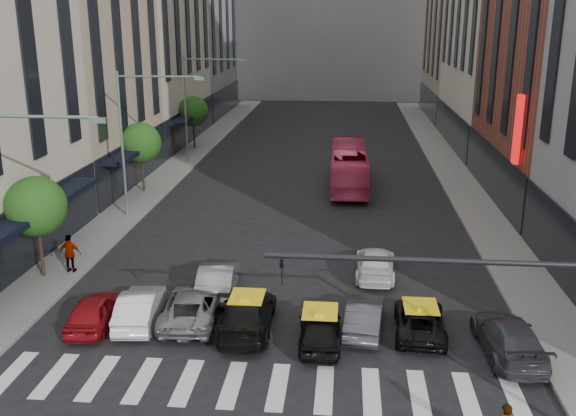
% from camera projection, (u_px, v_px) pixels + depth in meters
% --- Properties ---
extents(ground, '(160.00, 160.00, 0.00)m').
position_uv_depth(ground, '(255.00, 411.00, 20.73)').
color(ground, black).
rests_on(ground, ground).
extents(sidewalk_left, '(3.00, 96.00, 0.15)m').
position_uv_depth(sidewalk_left, '(163.00, 178.00, 50.34)').
color(sidewalk_left, slate).
rests_on(sidewalk_left, ground).
extents(sidewalk_right, '(3.00, 96.00, 0.15)m').
position_uv_depth(sidewalk_right, '(462.00, 185.00, 48.33)').
color(sidewalk_right, slate).
rests_on(sidewalk_right, ground).
extents(building_left_b, '(8.00, 16.00, 24.00)m').
position_uv_depth(building_left_b, '(71.00, 20.00, 45.50)').
color(building_left_b, tan).
rests_on(building_left_b, ground).
extents(building_right_b, '(8.00, 18.00, 26.00)m').
position_uv_depth(building_right_b, '(572.00, 5.00, 41.29)').
color(building_right_b, brown).
rests_on(building_right_b, ground).
extents(building_right_d, '(8.00, 18.00, 28.00)m').
position_uv_depth(building_right_d, '(468.00, 2.00, 77.26)').
color(building_right_d, tan).
rests_on(building_right_d, ground).
extents(tree_near, '(2.88, 2.88, 4.95)m').
position_uv_depth(tree_near, '(36.00, 207.00, 30.26)').
color(tree_near, black).
rests_on(tree_near, sidewalk_left).
extents(tree_mid, '(2.88, 2.88, 4.95)m').
position_uv_depth(tree_mid, '(141.00, 143.00, 45.53)').
color(tree_mid, black).
rests_on(tree_mid, sidewalk_left).
extents(tree_far, '(2.88, 2.88, 4.95)m').
position_uv_depth(tree_far, '(193.00, 111.00, 60.79)').
color(tree_far, black).
rests_on(tree_far, sidewalk_left).
extents(streetlamp_mid, '(5.38, 0.25, 9.00)m').
position_uv_depth(streetlamp_mid, '(136.00, 125.00, 39.00)').
color(streetlamp_mid, gray).
rests_on(streetlamp_mid, sidewalk_left).
extents(streetlamp_far, '(5.38, 0.25, 9.00)m').
position_uv_depth(streetlamp_far, '(196.00, 95.00, 54.27)').
color(streetlamp_far, gray).
rests_on(streetlamp_far, sidewalk_left).
extents(traffic_signal, '(10.10, 0.20, 6.00)m').
position_uv_depth(traffic_signal, '(521.00, 308.00, 17.83)').
color(traffic_signal, black).
rests_on(traffic_signal, ground).
extents(liberty_sign, '(0.30, 0.70, 4.00)m').
position_uv_depth(liberty_sign, '(518.00, 130.00, 37.00)').
color(liberty_sign, red).
rests_on(liberty_sign, ground).
extents(car_red, '(1.88, 4.04, 1.34)m').
position_uv_depth(car_red, '(94.00, 311.00, 26.27)').
color(car_red, maroon).
rests_on(car_red, ground).
extents(car_white_front, '(1.93, 4.39, 1.40)m').
position_uv_depth(car_white_front, '(140.00, 307.00, 26.57)').
color(car_white_front, silver).
rests_on(car_white_front, ground).
extents(car_silver, '(2.59, 5.07, 1.37)m').
position_uv_depth(car_silver, '(193.00, 305.00, 26.76)').
color(car_silver, gray).
rests_on(car_silver, ground).
extents(taxi_left, '(2.20, 5.11, 1.47)m').
position_uv_depth(taxi_left, '(247.00, 314.00, 25.91)').
color(taxi_left, black).
rests_on(taxi_left, ground).
extents(taxi_center, '(1.74, 4.04, 1.36)m').
position_uv_depth(taxi_center, '(320.00, 328.00, 24.86)').
color(taxi_center, black).
rests_on(taxi_center, ground).
extents(car_grey_mid, '(1.80, 4.11, 1.31)m').
position_uv_depth(car_grey_mid, '(364.00, 316.00, 25.90)').
color(car_grey_mid, '#3A3B41').
rests_on(car_grey_mid, ground).
extents(taxi_right, '(2.18, 4.33, 1.17)m').
position_uv_depth(taxi_right, '(420.00, 320.00, 25.69)').
color(taxi_right, black).
rests_on(taxi_right, ground).
extents(car_grey_curb, '(2.27, 4.99, 1.42)m').
position_uv_depth(car_grey_curb, '(509.00, 338.00, 24.03)').
color(car_grey_curb, '#36373C').
rests_on(car_grey_curb, ground).
extents(car_row2_left, '(1.93, 4.68, 1.51)m').
position_uv_depth(car_row2_left, '(218.00, 278.00, 29.42)').
color(car_row2_left, gray).
rests_on(car_row2_left, ground).
extents(car_row2_right, '(2.04, 4.65, 1.33)m').
position_uv_depth(car_row2_right, '(375.00, 263.00, 31.43)').
color(car_row2_right, white).
rests_on(car_row2_right, ground).
extents(bus, '(2.76, 11.13, 3.09)m').
position_uv_depth(bus, '(349.00, 167.00, 47.70)').
color(bus, '#DE4169').
rests_on(bus, ground).
extents(rider, '(0.62, 0.43, 1.64)m').
position_uv_depth(rider, '(506.00, 408.00, 17.92)').
color(rider, gray).
rests_on(rider, motorcycle).
extents(pedestrian_far, '(1.14, 0.50, 1.92)m').
position_uv_depth(pedestrian_far, '(70.00, 253.00, 31.44)').
color(pedestrian_far, gray).
rests_on(pedestrian_far, sidewalk_left).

